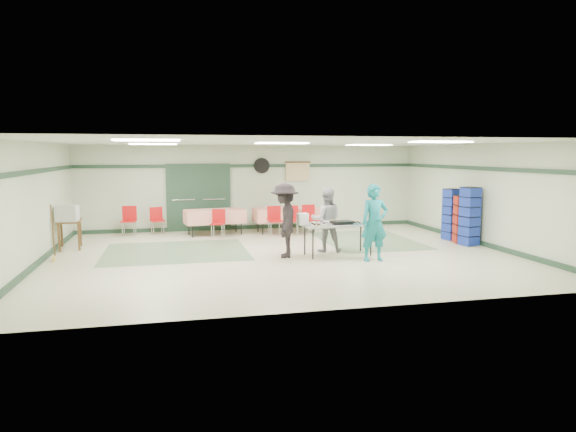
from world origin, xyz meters
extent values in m
plane|color=beige|center=(0.00, 0.00, 0.00)|extent=(11.00, 11.00, 0.00)
plane|color=silver|center=(0.00, 0.00, 2.70)|extent=(11.00, 11.00, 0.00)
plane|color=beige|center=(0.00, 4.50, 1.35)|extent=(11.00, 0.00, 11.00)
plane|color=beige|center=(0.00, -4.50, 1.35)|extent=(11.00, 0.00, 11.00)
plane|color=beige|center=(-5.50, 0.00, 1.35)|extent=(0.00, 9.00, 9.00)
plane|color=beige|center=(5.50, 0.00, 1.35)|extent=(0.00, 9.00, 9.00)
cube|color=#203B29|center=(0.00, 4.47, 2.05)|extent=(11.00, 0.06, 0.10)
cube|color=#203B29|center=(0.00, 4.47, 0.06)|extent=(11.00, 0.06, 0.12)
cube|color=#203B29|center=(-5.47, 0.00, 2.05)|extent=(0.06, 9.00, 0.10)
cube|color=#203B29|center=(-5.47, 0.00, 0.06)|extent=(0.06, 9.00, 0.12)
cube|color=#203B29|center=(5.47, 0.00, 2.05)|extent=(0.06, 9.00, 0.10)
cube|color=#203B29|center=(5.47, 0.00, 0.06)|extent=(0.06, 9.00, 0.12)
cube|color=#637E5C|center=(-2.50, 1.00, 0.00)|extent=(3.50, 3.00, 0.01)
cube|color=#637E5C|center=(2.80, 1.50, 0.00)|extent=(2.50, 3.50, 0.01)
cube|color=gray|center=(-2.20, 4.44, 1.05)|extent=(0.90, 0.06, 2.10)
cube|color=gray|center=(-1.25, 4.44, 1.05)|extent=(0.90, 0.06, 2.10)
cube|color=#203B29|center=(-1.73, 4.42, 1.05)|extent=(2.00, 0.03, 2.15)
cylinder|color=black|center=(0.30, 4.44, 2.05)|extent=(0.50, 0.10, 0.50)
cube|color=#D0B582|center=(1.50, 4.44, 1.85)|extent=(0.80, 0.02, 0.60)
cube|color=#BABAB5|center=(1.30, -0.35, 0.74)|extent=(1.77, 0.84, 0.04)
cylinder|color=black|center=(0.58, -0.69, 0.36)|extent=(0.04, 0.04, 0.72)
cylinder|color=black|center=(2.06, -0.56, 0.36)|extent=(0.04, 0.04, 0.72)
cylinder|color=black|center=(0.53, -0.13, 0.36)|extent=(0.04, 0.04, 0.72)
cylinder|color=black|center=(2.02, -0.01, 0.36)|extent=(0.04, 0.04, 0.72)
cube|color=silver|center=(1.86, -0.39, 0.77)|extent=(0.60, 0.47, 0.02)
cube|color=silver|center=(1.27, -0.21, 0.77)|extent=(0.65, 0.51, 0.02)
cube|color=silver|center=(0.76, -0.50, 0.77)|extent=(0.59, 0.47, 0.02)
cube|color=black|center=(1.38, -0.40, 0.80)|extent=(0.54, 0.36, 0.08)
cube|color=white|center=(0.44, -0.28, 0.90)|extent=(0.25, 0.24, 0.27)
imported|color=#127680|center=(1.90, -1.15, 0.88)|extent=(0.65, 0.43, 1.75)
imported|color=#96969C|center=(1.17, 0.18, 0.80)|extent=(0.87, 0.73, 1.59)
imported|color=black|center=(0.01, -0.27, 0.88)|extent=(0.88, 1.25, 1.76)
cube|color=red|center=(0.89, 3.52, 0.74)|extent=(2.01, 0.97, 0.05)
cube|color=red|center=(0.89, 3.52, 0.55)|extent=(2.01, 0.99, 0.40)
cylinder|color=black|center=(0.09, 3.15, 0.36)|extent=(0.04, 0.04, 0.72)
cylinder|color=black|center=(1.73, 3.24, 0.36)|extent=(0.04, 0.04, 0.72)
cylinder|color=black|center=(0.06, 3.80, 0.36)|extent=(0.04, 0.04, 0.72)
cylinder|color=black|center=(1.69, 3.90, 0.36)|extent=(0.04, 0.04, 0.72)
cube|color=red|center=(-1.31, 3.52, 0.74)|extent=(1.87, 1.02, 0.05)
cube|color=red|center=(-1.31, 3.52, 0.55)|extent=(1.87, 1.04, 0.40)
cylinder|color=black|center=(-2.00, 3.12, 0.36)|extent=(0.04, 0.04, 0.72)
cylinder|color=black|center=(-0.53, 3.34, 0.36)|extent=(0.04, 0.04, 0.72)
cylinder|color=black|center=(-2.08, 3.71, 0.36)|extent=(0.04, 0.04, 0.72)
cylinder|color=black|center=(-0.62, 3.92, 0.36)|extent=(0.04, 0.04, 0.72)
cube|color=red|center=(0.93, 2.87, 0.45)|extent=(0.47, 0.47, 0.04)
cube|color=red|center=(0.97, 3.05, 0.67)|extent=(0.41, 0.11, 0.41)
cylinder|color=silver|center=(0.75, 2.74, 0.21)|extent=(0.02, 0.02, 0.43)
cylinder|color=silver|center=(1.07, 2.68, 0.21)|extent=(0.02, 0.02, 0.43)
cylinder|color=silver|center=(0.80, 3.06, 0.21)|extent=(0.02, 0.02, 0.43)
cylinder|color=silver|center=(1.12, 3.01, 0.21)|extent=(0.02, 0.02, 0.43)
cube|color=red|center=(0.42, 2.87, 0.45)|extent=(0.41, 0.41, 0.04)
cube|color=red|center=(0.42, 3.06, 0.68)|extent=(0.41, 0.04, 0.41)
cylinder|color=silver|center=(0.26, 2.71, 0.22)|extent=(0.02, 0.02, 0.43)
cylinder|color=silver|center=(0.59, 2.71, 0.22)|extent=(0.02, 0.02, 0.43)
cylinder|color=silver|center=(0.26, 3.04, 0.22)|extent=(0.02, 0.02, 0.43)
cylinder|color=silver|center=(0.58, 3.04, 0.22)|extent=(0.02, 0.02, 0.43)
cube|color=red|center=(1.52, 2.87, 0.46)|extent=(0.48, 0.48, 0.04)
cube|color=red|center=(1.49, 3.06, 0.69)|extent=(0.42, 0.11, 0.42)
cylinder|color=silver|center=(1.39, 2.68, 0.22)|extent=(0.02, 0.02, 0.44)
cylinder|color=silver|center=(1.72, 2.74, 0.22)|extent=(0.02, 0.02, 0.44)
cylinder|color=silver|center=(1.33, 3.01, 0.22)|extent=(0.02, 0.02, 0.44)
cylinder|color=silver|center=(1.66, 3.07, 0.22)|extent=(0.02, 0.02, 0.44)
cube|color=red|center=(-1.28, 2.87, 0.42)|extent=(0.48, 0.48, 0.04)
cube|color=red|center=(-1.23, 3.04, 0.63)|extent=(0.38, 0.15, 0.38)
cylinder|color=silver|center=(-1.47, 2.77, 0.20)|extent=(0.02, 0.02, 0.40)
cylinder|color=silver|center=(-1.18, 2.68, 0.20)|extent=(0.02, 0.02, 0.40)
cylinder|color=silver|center=(-1.38, 3.06, 0.20)|extent=(0.02, 0.02, 0.40)
cylinder|color=silver|center=(-1.09, 2.98, 0.20)|extent=(0.02, 0.02, 0.40)
cube|color=red|center=(-3.00, 3.92, 0.42)|extent=(0.46, 0.46, 0.04)
cube|color=red|center=(-3.04, 4.09, 0.63)|extent=(0.38, 0.13, 0.38)
cylinder|color=silver|center=(-3.12, 3.74, 0.20)|extent=(0.02, 0.02, 0.40)
cylinder|color=silver|center=(-2.82, 3.81, 0.20)|extent=(0.02, 0.02, 0.40)
cylinder|color=silver|center=(-3.19, 4.04, 0.20)|extent=(0.02, 0.02, 0.40)
cylinder|color=silver|center=(-2.89, 4.11, 0.20)|extent=(0.02, 0.02, 0.40)
cube|color=red|center=(-3.82, 3.72, 0.46)|extent=(0.45, 0.45, 0.04)
cube|color=red|center=(-3.80, 3.91, 0.69)|extent=(0.42, 0.08, 0.42)
cylinder|color=silver|center=(-4.00, 3.57, 0.22)|extent=(0.02, 0.02, 0.44)
cylinder|color=silver|center=(-3.67, 3.54, 0.22)|extent=(0.02, 0.02, 0.44)
cylinder|color=silver|center=(-3.97, 3.90, 0.22)|extent=(0.02, 0.02, 0.44)
cylinder|color=silver|center=(-3.64, 3.87, 0.22)|extent=(0.02, 0.02, 0.44)
cube|color=navy|center=(5.15, 1.08, 0.73)|extent=(0.45, 0.45, 1.46)
cube|color=#A32310|center=(5.15, 0.51, 0.66)|extent=(0.49, 0.49, 1.31)
cube|color=navy|center=(5.15, 0.16, 0.78)|extent=(0.47, 0.47, 1.56)
cube|color=brown|center=(-5.15, 2.04, 0.72)|extent=(0.67, 0.94, 0.05)
cube|color=brown|center=(-5.34, 1.65, 0.35)|extent=(0.05, 0.05, 0.70)
cube|color=brown|center=(-4.88, 1.70, 0.35)|extent=(0.05, 0.05, 0.70)
cube|color=brown|center=(-5.42, 2.38, 0.35)|extent=(0.05, 0.05, 0.70)
cube|color=brown|center=(-4.96, 2.42, 0.35)|extent=(0.05, 0.05, 0.70)
cube|color=#AFAEAA|center=(-5.15, 1.79, 0.94)|extent=(0.53, 0.47, 0.40)
cylinder|color=brown|center=(-5.23, 0.49, 0.67)|extent=(0.07, 0.21, 1.28)
camera|label=1|loc=(-2.60, -11.94, 2.44)|focal=32.00mm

